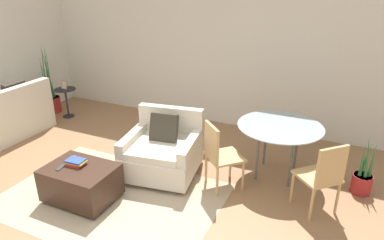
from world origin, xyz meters
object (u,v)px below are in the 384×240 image
at_px(book_stack, 76,162).
at_px(dining_chair_near_right, 323,174).
at_px(potted_plant_small, 362,179).
at_px(tv_remote_primary, 61,167).
at_px(potted_plant, 51,98).
at_px(dining_table, 280,131).
at_px(dining_chair_near_left, 219,152).
at_px(side_table, 66,97).
at_px(picture_frame, 64,85).
at_px(tv_remote_secondary, 73,159).
at_px(armchair, 163,151).
at_px(ottoman, 81,182).

height_order(book_stack, dining_chair_near_right, dining_chair_near_right).
bearing_deg(potted_plant_small, tv_remote_primary, -153.10).
relative_size(potted_plant, dining_table, 1.23).
relative_size(potted_plant, dining_chair_near_left, 1.54).
xyz_separation_m(potted_plant, side_table, (0.49, -0.07, 0.10)).
relative_size(picture_frame, dining_chair_near_right, 0.18).
relative_size(book_stack, dining_chair_near_left, 0.27).
height_order(potted_plant, side_table, potted_plant).
distance_m(tv_remote_secondary, dining_table, 2.69).
distance_m(tv_remote_primary, potted_plant, 3.28).
bearing_deg(armchair, potted_plant, 160.88).
bearing_deg(tv_remote_secondary, potted_plant_small, 23.63).
relative_size(ottoman, picture_frame, 5.29).
height_order(armchair, tv_remote_secondary, armchair).
distance_m(potted_plant, side_table, 0.51).
distance_m(potted_plant, dining_chair_near_right, 5.44).
relative_size(potted_plant, side_table, 2.43).
distance_m(picture_frame, dining_table, 4.22).
bearing_deg(book_stack, tv_remote_secondary, 145.63).
xyz_separation_m(side_table, dining_table, (4.19, -0.47, 0.27)).
bearing_deg(potted_plant, dining_chair_near_right, -12.36).
height_order(book_stack, dining_table, dining_table).
bearing_deg(dining_chair_near_right, book_stack, -161.98).
xyz_separation_m(tv_remote_primary, picture_frame, (-1.94, 2.13, 0.20)).
distance_m(armchair, ottoman, 1.15).
xyz_separation_m(tv_remote_secondary, potted_plant_small, (3.35, 1.46, -0.25)).
relative_size(dining_chair_near_left, dining_chair_near_right, 1.00).
bearing_deg(potted_plant_small, side_table, 175.26).
xyz_separation_m(armchair, dining_table, (1.46, 0.58, 0.34)).
xyz_separation_m(ottoman, tv_remote_secondary, (-0.21, 0.13, 0.21)).
height_order(dining_table, dining_chair_near_right, dining_chair_near_right).
bearing_deg(picture_frame, potted_plant, 171.91).
height_order(ottoman, book_stack, book_stack).
bearing_deg(dining_table, side_table, 173.61).
bearing_deg(ottoman, tv_remote_secondary, 148.18).
bearing_deg(tv_remote_secondary, tv_remote_primary, -85.82).
relative_size(tv_remote_primary, picture_frame, 1.01).
xyz_separation_m(ottoman, dining_chair_near_right, (2.68, 0.94, 0.27)).
xyz_separation_m(side_table, picture_frame, (-0.00, 0.00, 0.25)).
bearing_deg(picture_frame, side_table, -90.00).
height_order(ottoman, picture_frame, picture_frame).
bearing_deg(tv_remote_secondary, picture_frame, 135.38).
bearing_deg(potted_plant, potted_plant_small, -5.03).
relative_size(side_table, dining_chair_near_right, 0.63).
xyz_separation_m(side_table, dining_chair_near_right, (4.82, -1.09, 0.12)).
height_order(side_table, dining_table, dining_table).
xyz_separation_m(tv_remote_primary, dining_chair_near_right, (2.87, 1.03, 0.07)).
height_order(armchair, picture_frame, armchair).
relative_size(tv_remote_primary, side_table, 0.28).
xyz_separation_m(potted_plant, dining_chair_near_right, (5.31, -1.16, 0.22)).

